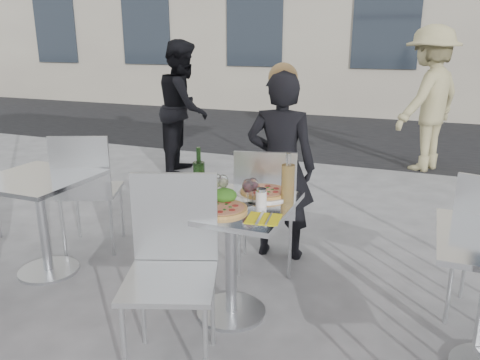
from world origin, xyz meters
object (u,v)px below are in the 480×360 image
at_px(pizza_far, 264,193).
at_px(wineglass_white_a, 217,182).
at_px(salad_plate, 224,197).
at_px(wineglass_red_a, 248,187).
at_px(carafe, 288,181).
at_px(pizza_near, 221,209).
at_px(side_chair_lfar, 87,183).
at_px(wineglass_white_b, 223,182).
at_px(side_table_left, 41,205).
at_px(woman_diner, 281,167).
at_px(chair_far, 266,201).
at_px(wineglass_red_b, 253,186).
at_px(napkin_left, 178,206).
at_px(napkin_right, 263,218).
at_px(wine_bottle, 199,175).
at_px(chair_near, 172,256).
at_px(sugar_shaker, 261,198).
at_px(pedestrian_a, 184,108).
at_px(main_table, 231,235).
at_px(pedestrian_b, 428,99).

relative_size(pizza_far, wineglass_white_a, 2.14).
bearing_deg(salad_plate, wineglass_red_a, 8.41).
bearing_deg(carafe, pizza_near, -133.23).
bearing_deg(wineglass_red_a, side_chair_lfar, 164.87).
height_order(pizza_near, carafe, carafe).
height_order(side_chair_lfar, wineglass_white_b, side_chair_lfar).
bearing_deg(side_table_left, wineglass_white_a, 1.54).
distance_m(pizza_near, salad_plate, 0.14).
xyz_separation_m(side_chair_lfar, pizza_near, (1.43, -0.57, 0.17)).
bearing_deg(side_chair_lfar, woman_diner, 175.94).
bearing_deg(chair_far, pizza_near, 73.99).
height_order(wineglass_red_b, napkin_left, wineglass_red_b).
xyz_separation_m(side_table_left, side_chair_lfar, (0.07, 0.43, 0.05)).
relative_size(side_table_left, napkin_right, 3.68).
height_order(wine_bottle, wineglass_red_b, wine_bottle).
bearing_deg(chair_far, chair_near, 67.80).
bearing_deg(napkin_left, side_chair_lfar, 133.02).
height_order(chair_near, pizza_near, chair_near).
distance_m(side_table_left, sugar_shaker, 1.71).
distance_m(chair_far, wineglass_white_a, 0.67).
distance_m(wineglass_white_b, wineglass_red_a, 0.17).
relative_size(side_chair_lfar, pedestrian_a, 0.58).
bearing_deg(carafe, wineglass_white_b, -159.36).
height_order(wineglass_white_b, napkin_right, wineglass_white_b).
relative_size(pizza_far, wine_bottle, 1.14).
height_order(pedestrian_a, napkin_left, pedestrian_a).
relative_size(pedestrian_a, napkin_right, 8.35).
bearing_deg(pedestrian_a, main_table, -165.39).
distance_m(pedestrian_b, wine_bottle, 4.34).
height_order(chair_far, pizza_near, chair_far).
xyz_separation_m(pizza_far, wine_bottle, (-0.40, -0.11, 0.10)).
xyz_separation_m(pizza_far, wineglass_white_a, (-0.24, -0.18, 0.09)).
bearing_deg(side_table_left, chair_far, 22.42).
relative_size(main_table, wineglass_white_b, 4.76).
bearing_deg(pedestrian_a, pizza_near, -166.61).
bearing_deg(pizza_near, pedestrian_b, 76.96).
relative_size(chair_near, napkin_right, 4.97).
distance_m(woman_diner, wineglass_white_b, 0.92).
bearing_deg(wineglass_red_b, pizza_far, 86.24).
bearing_deg(napkin_right, pizza_far, 100.62).
relative_size(side_table_left, pedestrian_a, 0.44).
xyz_separation_m(side_table_left, pedestrian_a, (-0.41, 2.93, 0.31)).
distance_m(chair_far, chair_near, 1.12).
height_order(chair_far, salad_plate, chair_far).
relative_size(pedestrian_b, wineglass_red_a, 11.97).
distance_m(pedestrian_b, pizza_near, 4.51).
relative_size(woman_diner, wineglass_white_b, 9.38).
relative_size(wineglass_red_b, napkin_right, 0.77).
xyz_separation_m(woman_diner, pedestrian_b, (1.00, 3.30, 0.20)).
distance_m(side_table_left, pizza_near, 1.52).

